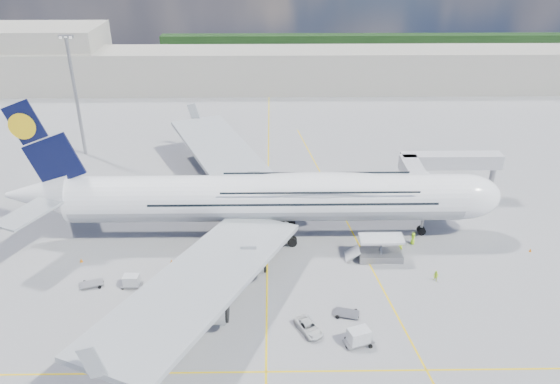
{
  "coord_description": "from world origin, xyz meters",
  "views": [
    {
      "loc": [
        0.88,
        -66.13,
        45.74
      ],
      "look_at": [
        2.0,
        8.0,
        8.79
      ],
      "focal_mm": 35.0,
      "sensor_mm": 36.0,
      "label": 1
    }
  ],
  "objects_px": {
    "cone_wing_left_outer": "(191,176)",
    "dolly_nose_near": "(347,313)",
    "catering_truck_outer": "(213,143)",
    "cone_wing_left_inner": "(182,212)",
    "crew_van": "(413,238)",
    "dolly_row_c": "(179,267)",
    "dolly_nose_far": "(359,337)",
    "light_mast": "(76,95)",
    "dolly_back": "(92,284)",
    "jet_bridge": "(437,168)",
    "crew_tug": "(222,281)",
    "dolly_row_b": "(221,287)",
    "cargo_loader": "(379,251)",
    "catering_truck_inner": "(210,196)",
    "dolly_row_a": "(131,281)",
    "crew_nose": "(401,247)",
    "crew_loader": "(436,276)",
    "cone_wing_right_inner": "(172,261)",
    "airliner": "(269,197)",
    "cone_nose": "(530,250)",
    "service_van": "(309,327)",
    "cone_wing_right_outer": "(106,370)",
    "crew_wing": "(183,279)",
    "cone_tail": "(81,260)",
    "baggage_tug": "(235,264)"
  },
  "relations": [
    {
      "from": "cone_wing_left_outer",
      "to": "dolly_nose_near",
      "type": "bearing_deg",
      "value": -58.94
    },
    {
      "from": "catering_truck_outer",
      "to": "cone_wing_left_inner",
      "type": "distance_m",
      "value": 28.76
    },
    {
      "from": "dolly_nose_near",
      "to": "crew_van",
      "type": "bearing_deg",
      "value": 71.48
    },
    {
      "from": "dolly_row_c",
      "to": "dolly_nose_far",
      "type": "bearing_deg",
      "value": -9.65
    },
    {
      "from": "light_mast",
      "to": "dolly_nose_far",
      "type": "distance_m",
      "value": 80.2
    },
    {
      "from": "dolly_back",
      "to": "jet_bridge",
      "type": "bearing_deg",
      "value": 6.04
    },
    {
      "from": "crew_tug",
      "to": "dolly_row_b",
      "type": "bearing_deg",
      "value": -107.96
    },
    {
      "from": "cargo_loader",
      "to": "crew_van",
      "type": "bearing_deg",
      "value": 33.86
    },
    {
      "from": "dolly_row_b",
      "to": "catering_truck_inner",
      "type": "relative_size",
      "value": 0.53
    },
    {
      "from": "crew_tug",
      "to": "dolly_row_c",
      "type": "bearing_deg",
      "value": 142.53
    },
    {
      "from": "dolly_row_a",
      "to": "crew_nose",
      "type": "xyz_separation_m",
      "value": [
        39.23,
        8.26,
        0.01
      ]
    },
    {
      "from": "crew_loader",
      "to": "cone_wing_right_inner",
      "type": "distance_m",
      "value": 38.42
    },
    {
      "from": "airliner",
      "to": "crew_van",
      "type": "bearing_deg",
      "value": -7.65
    },
    {
      "from": "dolly_row_a",
      "to": "cone_nose",
      "type": "height_order",
      "value": "dolly_row_a"
    },
    {
      "from": "dolly_back",
      "to": "crew_nose",
      "type": "relative_size",
      "value": 1.73
    },
    {
      "from": "cone_nose",
      "to": "jet_bridge",
      "type": "bearing_deg",
      "value": 123.11
    },
    {
      "from": "dolly_nose_far",
      "to": "cone_wing_left_inner",
      "type": "height_order",
      "value": "dolly_nose_far"
    },
    {
      "from": "cargo_loader",
      "to": "service_van",
      "type": "height_order",
      "value": "cargo_loader"
    },
    {
      "from": "cone_wing_right_outer",
      "to": "dolly_back",
      "type": "bearing_deg",
      "value": 111.32
    },
    {
      "from": "crew_wing",
      "to": "crew_loader",
      "type": "bearing_deg",
      "value": -74.01
    },
    {
      "from": "dolly_row_c",
      "to": "crew_tug",
      "type": "bearing_deg",
      "value": -9.65
    },
    {
      "from": "cone_tail",
      "to": "catering_truck_inner",
      "type": "bearing_deg",
      "value": 45.56
    },
    {
      "from": "light_mast",
      "to": "catering_truck_inner",
      "type": "bearing_deg",
      "value": -39.57
    },
    {
      "from": "crew_wing",
      "to": "cone_wing_left_outer",
      "type": "height_order",
      "value": "crew_wing"
    },
    {
      "from": "service_van",
      "to": "dolly_row_b",
      "type": "bearing_deg",
      "value": 116.06
    },
    {
      "from": "jet_bridge",
      "to": "dolly_row_a",
      "type": "height_order",
      "value": "jet_bridge"
    },
    {
      "from": "light_mast",
      "to": "crew_nose",
      "type": "height_order",
      "value": "light_mast"
    },
    {
      "from": "service_van",
      "to": "cone_wing_left_outer",
      "type": "relative_size",
      "value": 8.46
    },
    {
      "from": "dolly_row_c",
      "to": "cone_tail",
      "type": "distance_m",
      "value": 15.05
    },
    {
      "from": "dolly_nose_far",
      "to": "cone_wing_left_inner",
      "type": "bearing_deg",
      "value": 108.54
    },
    {
      "from": "dolly_row_c",
      "to": "cone_wing_left_outer",
      "type": "height_order",
      "value": "cone_wing_left_outer"
    },
    {
      "from": "catering_truck_inner",
      "to": "crew_wing",
      "type": "bearing_deg",
      "value": -83.58
    },
    {
      "from": "cargo_loader",
      "to": "crew_van",
      "type": "distance_m",
      "value": 7.31
    },
    {
      "from": "dolly_nose_near",
      "to": "cone_tail",
      "type": "xyz_separation_m",
      "value": [
        -38.15,
        12.9,
        -0.07
      ]
    },
    {
      "from": "catering_truck_inner",
      "to": "baggage_tug",
      "type": "bearing_deg",
      "value": -64.51
    },
    {
      "from": "cargo_loader",
      "to": "crew_nose",
      "type": "xyz_separation_m",
      "value": [
        3.62,
        1.68,
        -0.25
      ]
    },
    {
      "from": "dolly_nose_far",
      "to": "crew_loader",
      "type": "height_order",
      "value": "dolly_nose_far"
    },
    {
      "from": "jet_bridge",
      "to": "dolly_row_c",
      "type": "xyz_separation_m",
      "value": [
        -42.69,
        -20.24,
        -6.55
      ]
    },
    {
      "from": "dolly_row_b",
      "to": "cone_wing_right_outer",
      "type": "height_order",
      "value": "dolly_row_b"
    },
    {
      "from": "crew_nose",
      "to": "cone_wing_right_outer",
      "type": "bearing_deg",
      "value": -167.69
    },
    {
      "from": "cone_tail",
      "to": "crew_loader",
      "type": "bearing_deg",
      "value": -6.22
    },
    {
      "from": "service_van",
      "to": "cone_wing_right_outer",
      "type": "height_order",
      "value": "service_van"
    },
    {
      "from": "cone_tail",
      "to": "catering_truck_outer",
      "type": "bearing_deg",
      "value": 70.07
    },
    {
      "from": "crew_tug",
      "to": "airliner",
      "type": "bearing_deg",
      "value": 61.55
    },
    {
      "from": "crew_loader",
      "to": "cone_wing_right_outer",
      "type": "xyz_separation_m",
      "value": [
        -41.93,
        -16.67,
        -0.6
      ]
    },
    {
      "from": "dolly_row_b",
      "to": "dolly_nose_near",
      "type": "distance_m",
      "value": 17.75
    },
    {
      "from": "airliner",
      "to": "catering_truck_outer",
      "type": "bearing_deg",
      "value": 108.97
    },
    {
      "from": "crew_nose",
      "to": "cone_wing_left_outer",
      "type": "relative_size",
      "value": 3.73
    },
    {
      "from": "dolly_nose_far",
      "to": "crew_nose",
      "type": "xyz_separation_m",
      "value": [
        9.36,
        20.23,
        -0.17
      ]
    },
    {
      "from": "jet_bridge",
      "to": "baggage_tug",
      "type": "height_order",
      "value": "jet_bridge"
    }
  ]
}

